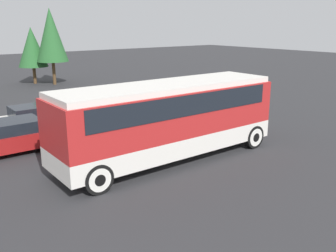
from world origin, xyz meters
TOP-DOWN VIEW (x-y plane):
  - ground_plane at (0.00, 0.00)m, footprint 120.00×120.00m
  - tour_bus at (0.10, 0.00)m, footprint 9.40×2.63m
  - parked_car_near at (-4.60, 4.74)m, footprint 4.61×1.91m
  - parked_car_mid at (-2.66, 7.61)m, footprint 4.33×1.81m
  - parked_car_far at (1.31, 7.65)m, footprint 4.16×1.97m
  - tree_left at (3.65, 21.53)m, footprint 2.73×2.73m
  - tree_center at (2.42, 23.12)m, footprint 2.59×2.59m

SIDE VIEW (x-z plane):
  - ground_plane at x=0.00m, z-range 0.00..0.00m
  - parked_car_mid at x=-2.66m, z-range 0.00..1.28m
  - parked_car_far at x=1.31m, z-range 0.00..1.30m
  - parked_car_near at x=-4.60m, z-range 0.00..1.39m
  - tour_bus at x=0.10m, z-range 0.31..3.42m
  - tree_center at x=2.42m, z-range 0.75..5.79m
  - tree_left at x=3.65m, z-range 1.01..7.66m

